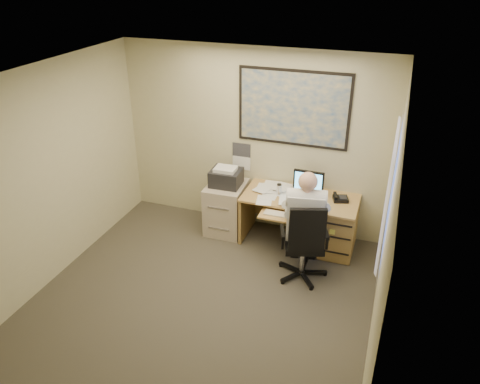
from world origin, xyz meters
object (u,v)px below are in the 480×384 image
(filing_cabinet, at_px, (226,203))
(office_chair, at_px, (300,256))
(desk, at_px, (322,219))
(person, at_px, (305,226))

(filing_cabinet, distance_m, office_chair, 1.54)
(filing_cabinet, bearing_deg, desk, -0.92)
(desk, xyz_separation_m, filing_cabinet, (-1.44, -0.02, 0.01))
(person, bearing_deg, filing_cabinet, 142.12)
(office_chair, bearing_deg, filing_cabinet, 130.59)
(filing_cabinet, xyz_separation_m, office_chair, (1.32, -0.80, -0.12))
(desk, height_order, filing_cabinet, desk)
(filing_cabinet, xyz_separation_m, person, (1.33, -0.72, 0.29))
(office_chair, distance_m, person, 0.41)
(filing_cabinet, height_order, person, person)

